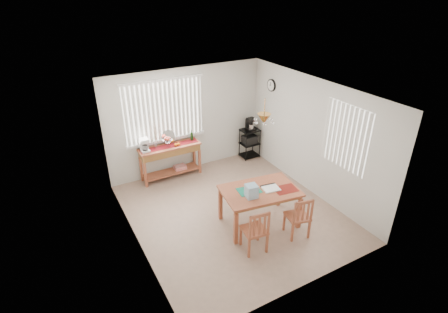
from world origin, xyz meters
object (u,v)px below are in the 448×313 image
cart_items (250,124)px  sideboard (171,154)px  dining_table (260,194)px  wire_cart (250,141)px  chair_left (255,231)px  chair_right (298,217)px

cart_items → sideboard: bearing=179.7°
cart_items → dining_table: 2.94m
sideboard → dining_table: (0.84, -2.57, 0.06)m
wire_cart → chair_left: size_ratio=0.91×
wire_cart → cart_items: (0.00, 0.01, 0.47)m
cart_items → chair_left: cart_items is taller
wire_cart → cart_items: bearing=90.0°
chair_left → chair_right: (0.93, -0.05, -0.01)m
chair_left → chair_right: size_ratio=1.02×
sideboard → dining_table: bearing=-72.0°
wire_cart → sideboard: bearing=179.5°
chair_left → wire_cart: bearing=58.7°
wire_cart → chair_left: chair_left is taller
chair_left → dining_table: bearing=50.7°
chair_right → wire_cart: bearing=72.8°
sideboard → chair_left: chair_left is taller
cart_items → chair_right: cart_items is taller
sideboard → chair_right: bearing=-68.8°
wire_cart → chair_left: 3.71m
wire_cart → dining_table: bearing=-119.1°
wire_cart → chair_right: (-1.00, -3.23, -0.06)m
wire_cart → chair_left: bearing=-121.3°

